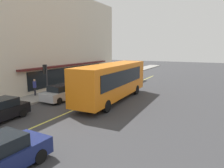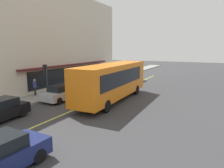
% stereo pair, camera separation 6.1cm
% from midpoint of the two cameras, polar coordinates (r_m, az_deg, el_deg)
% --- Properties ---
extents(ground, '(120.00, 120.00, 0.00)m').
position_cam_midpoint_polar(ground, '(21.14, -2.11, -3.56)').
color(ground, '#38383A').
extents(sidewalk, '(80.00, 2.90, 0.15)m').
position_cam_midpoint_polar(sidewalk, '(24.34, -13.85, -1.86)').
color(sidewalk, gray).
rests_on(sidewalk, ground).
extents(lane_centre_stripe, '(36.00, 0.16, 0.01)m').
position_cam_midpoint_polar(lane_centre_stripe, '(21.14, -2.11, -3.55)').
color(lane_centre_stripe, '#D8D14C').
rests_on(lane_centre_stripe, ground).
extents(storefront_building, '(23.79, 9.53, 12.02)m').
position_cam_midpoint_polar(storefront_building, '(30.51, -18.43, 11.47)').
color(storefront_building, beige).
rests_on(storefront_building, ground).
extents(bus, '(11.18, 2.81, 3.50)m').
position_cam_midpoint_polar(bus, '(19.25, 0.23, 1.12)').
color(bus, orange).
rests_on(bus, ground).
extents(traffic_light, '(0.30, 0.52, 3.20)m').
position_cam_midpoint_polar(traffic_light, '(21.32, -18.17, 2.98)').
color(traffic_light, '#2D2D33').
rests_on(traffic_light, sidewalk).
extents(car_silver, '(4.37, 2.01, 1.52)m').
position_cam_midpoint_polar(car_silver, '(20.22, -13.70, -2.32)').
color(car_silver, '#B7BABF').
rests_on(car_silver, ground).
extents(pedestrian_waiting, '(0.34, 0.34, 1.69)m').
position_cam_midpoint_polar(pedestrian_waiting, '(22.33, -20.88, -0.44)').
color(pedestrian_waiting, black).
rests_on(pedestrian_waiting, sidewalk).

